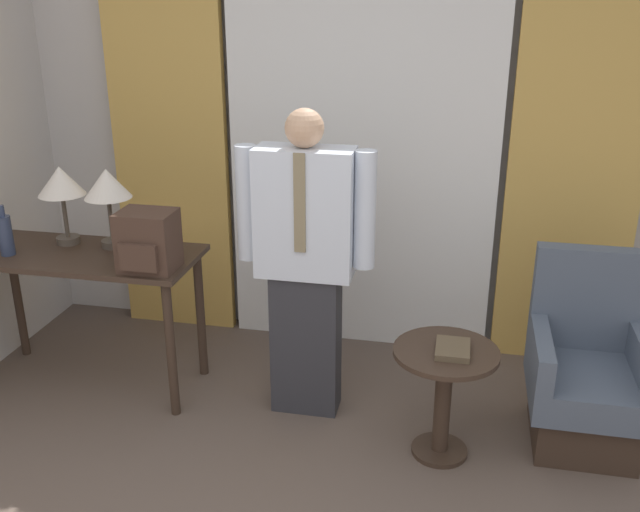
% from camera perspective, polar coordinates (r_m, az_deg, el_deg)
% --- Properties ---
extents(wall_back, '(10.00, 0.06, 2.70)m').
position_cam_1_polar(wall_back, '(4.36, 3.65, 10.22)').
color(wall_back, beige).
rests_on(wall_back, ground_plane).
extents(curtain_sheer_center, '(1.60, 0.06, 2.58)m').
position_cam_1_polar(curtain_sheer_center, '(4.24, 3.38, 9.11)').
color(curtain_sheer_center, white).
rests_on(curtain_sheer_center, ground_plane).
extents(curtain_drape_left, '(0.74, 0.06, 2.58)m').
position_cam_1_polar(curtain_drape_left, '(4.57, -11.98, 9.56)').
color(curtain_drape_left, gold).
rests_on(curtain_drape_left, ground_plane).
extents(curtain_drape_right, '(0.74, 0.06, 2.58)m').
position_cam_1_polar(curtain_drape_right, '(4.25, 19.88, 7.91)').
color(curtain_drape_right, gold).
rests_on(curtain_drape_right, ground_plane).
extents(desk, '(1.29, 0.55, 0.80)m').
position_cam_1_polar(desk, '(4.11, -18.50, -1.33)').
color(desk, '#38281E').
rests_on(desk, ground_plane).
extents(table_lamp_left, '(0.25, 0.25, 0.44)m').
position_cam_1_polar(table_lamp_left, '(4.14, -20.01, 5.38)').
color(table_lamp_left, '#4C4238').
rests_on(table_lamp_left, desk).
extents(table_lamp_right, '(0.25, 0.25, 0.44)m').
position_cam_1_polar(table_lamp_right, '(4.01, -16.65, 5.27)').
color(table_lamp_right, '#4C4238').
rests_on(table_lamp_right, desk).
extents(bottle_near_edge, '(0.08, 0.08, 0.28)m').
position_cam_1_polar(bottle_near_edge, '(4.14, -23.88, 1.58)').
color(bottle_near_edge, '#2D3851').
rests_on(bottle_near_edge, desk).
extents(backpack, '(0.28, 0.25, 0.31)m').
position_cam_1_polar(backpack, '(3.68, -13.62, 1.15)').
color(backpack, '#422D23').
rests_on(backpack, desk).
extents(person, '(0.70, 0.23, 1.62)m').
position_cam_1_polar(person, '(3.59, -1.17, -0.13)').
color(person, '#2D2D33').
rests_on(person, ground_plane).
extents(armchair, '(0.56, 0.62, 0.94)m').
position_cam_1_polar(armchair, '(3.81, 20.51, -9.15)').
color(armchair, '#38281E').
rests_on(armchair, ground_plane).
extents(side_table, '(0.50, 0.50, 0.57)m').
position_cam_1_polar(side_table, '(3.48, 9.88, -10.08)').
color(side_table, '#38281E').
rests_on(side_table, ground_plane).
extents(book, '(0.16, 0.21, 0.03)m').
position_cam_1_polar(book, '(3.37, 10.57, -7.33)').
color(book, brown).
rests_on(book, side_table).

